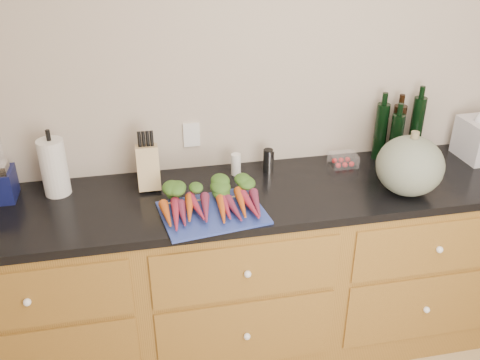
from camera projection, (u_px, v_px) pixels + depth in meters
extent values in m
cube|color=#BAAB9A|center=(310.00, 89.00, 2.65)|extent=(4.10, 0.05, 2.60)
cube|color=brown|center=(319.00, 267.00, 2.77)|extent=(3.60, 0.60, 0.90)
cube|color=brown|center=(28.00, 300.00, 2.14)|extent=(0.82, 0.01, 0.28)
sphere|color=white|center=(27.00, 302.00, 2.13)|extent=(0.03, 0.03, 0.03)
cube|color=brown|center=(247.00, 272.00, 2.30)|extent=(0.82, 0.01, 0.28)
sphere|color=white|center=(248.00, 274.00, 2.29)|extent=(0.03, 0.03, 0.03)
cube|color=brown|center=(246.00, 334.00, 2.47)|extent=(0.82, 0.01, 0.38)
sphere|color=white|center=(247.00, 336.00, 2.46)|extent=(0.03, 0.03, 0.03)
cube|color=brown|center=(438.00, 248.00, 2.46)|extent=(0.82, 0.01, 0.28)
sphere|color=white|center=(440.00, 250.00, 2.44)|extent=(0.03, 0.03, 0.03)
cube|color=brown|center=(425.00, 308.00, 2.63)|extent=(0.82, 0.01, 0.38)
sphere|color=white|center=(427.00, 310.00, 2.61)|extent=(0.03, 0.03, 0.03)
cube|color=black|center=(326.00, 187.00, 2.55)|extent=(3.64, 0.62, 0.04)
cube|color=navy|center=(213.00, 213.00, 2.30)|extent=(0.47, 0.38, 0.01)
cone|color=#C85217|center=(167.00, 215.00, 2.23)|extent=(0.04, 0.20, 0.04)
cone|color=maroon|center=(175.00, 214.00, 2.24)|extent=(0.04, 0.20, 0.04)
cone|color=maroon|center=(183.00, 213.00, 2.24)|extent=(0.04, 0.20, 0.04)
cone|color=#C85217|center=(191.00, 212.00, 2.25)|extent=(0.04, 0.20, 0.04)
cone|color=maroon|center=(198.00, 211.00, 2.26)|extent=(0.04, 0.20, 0.04)
cone|color=maroon|center=(206.00, 210.00, 2.26)|extent=(0.04, 0.20, 0.04)
ellipsoid|color=#28521B|center=(183.00, 193.00, 2.38)|extent=(0.20, 0.12, 0.06)
cone|color=#C85217|center=(220.00, 209.00, 2.27)|extent=(0.04, 0.20, 0.04)
cone|color=maroon|center=(228.00, 208.00, 2.28)|extent=(0.04, 0.20, 0.04)
cone|color=maroon|center=(235.00, 207.00, 2.28)|extent=(0.04, 0.20, 0.04)
cone|color=#C85217|center=(243.00, 207.00, 2.29)|extent=(0.04, 0.20, 0.04)
cone|color=maroon|center=(250.00, 206.00, 2.30)|extent=(0.04, 0.20, 0.04)
cone|color=maroon|center=(258.00, 205.00, 2.30)|extent=(0.04, 0.20, 0.04)
ellipsoid|color=#28521B|center=(232.00, 188.00, 2.41)|extent=(0.20, 0.12, 0.06)
ellipsoid|color=#556151|center=(410.00, 166.00, 2.40)|extent=(0.30, 0.30, 0.27)
cylinder|color=silver|center=(54.00, 167.00, 2.40)|extent=(0.12, 0.12, 0.26)
cube|color=tan|center=(148.00, 167.00, 2.47)|extent=(0.10, 0.10, 0.20)
cylinder|color=white|center=(236.00, 164.00, 2.60)|extent=(0.05, 0.05, 0.11)
cylinder|color=black|center=(268.00, 161.00, 2.62)|extent=(0.05, 0.05, 0.12)
cylinder|color=white|center=(269.00, 161.00, 2.63)|extent=(0.05, 0.05, 0.11)
cube|color=white|center=(343.00, 160.00, 2.70)|extent=(0.13, 0.11, 0.06)
cylinder|color=black|center=(380.00, 131.00, 2.72)|extent=(0.06, 0.06, 0.29)
cylinder|color=black|center=(397.00, 131.00, 2.75)|extent=(0.06, 0.06, 0.28)
cylinder|color=black|center=(416.00, 127.00, 2.75)|extent=(0.06, 0.06, 0.31)
cylinder|color=black|center=(396.00, 139.00, 2.69)|extent=(0.06, 0.06, 0.26)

